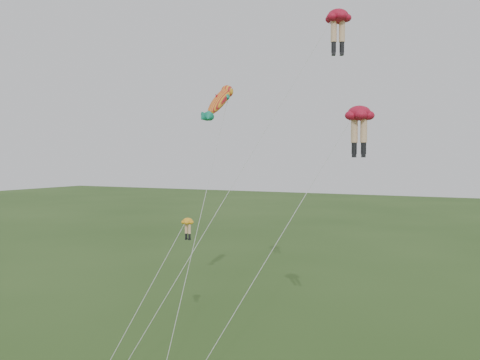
% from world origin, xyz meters
% --- Properties ---
extents(legs_kite_red_high, '(9.54, 13.58, 21.68)m').
position_xyz_m(legs_kite_red_high, '(5.69, 10.94, 20.81)').
color(legs_kite_red_high, '#AF112B').
rests_on(legs_kite_red_high, ground).
extents(legs_kite_red_mid, '(7.56, 9.08, 14.93)m').
position_xyz_m(legs_kite_red_mid, '(8.45, 5.96, 14.16)').
color(legs_kite_red_mid, '#AF112B').
rests_on(legs_kite_red_mid, ground).
extents(legs_kite_yellow, '(2.42, 6.47, 8.51)m').
position_xyz_m(legs_kite_yellow, '(-1.43, 3.64, 7.56)').
color(legs_kite_yellow, '#FFAC20').
rests_on(legs_kite_yellow, ground).
extents(fish_kite, '(2.34, 11.00, 17.33)m').
position_xyz_m(fish_kite, '(-1.54, 8.53, 15.87)').
color(fish_kite, '#FFAC20').
rests_on(fish_kite, ground).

